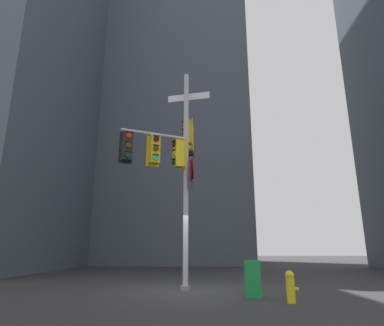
{
  "coord_description": "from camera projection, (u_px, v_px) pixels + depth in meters",
  "views": [
    {
      "loc": [
        0.71,
        -11.59,
        1.34
      ],
      "look_at": [
        0.21,
        0.32,
        4.51
      ],
      "focal_mm": 30.35,
      "sensor_mm": 36.0,
      "label": 1
    }
  ],
  "objects": [
    {
      "name": "fire_hydrant",
      "position": [
        291.0,
        286.0,
        8.4
      ],
      "size": [
        0.33,
        0.23,
        0.8
      ],
      "color": "yellow",
      "rests_on": "ground"
    },
    {
      "name": "signal_pole_assembly",
      "position": [
        177.0,
        151.0,
        12.66
      ],
      "size": [
        3.21,
        4.29,
        8.07
      ],
      "color": "#B2B2B5",
      "rests_on": "ground"
    },
    {
      "name": "newspaper_box",
      "position": [
        253.0,
        279.0,
        9.34
      ],
      "size": [
        0.45,
        0.36,
        1.03
      ],
      "color": "#198C3F",
      "rests_on": "ground"
    },
    {
      "name": "ground",
      "position": [
        185.0,
        291.0,
        10.87
      ],
      "size": [
        120.0,
        120.0,
        0.0
      ],
      "primitive_type": "plane",
      "color": "#2D2D30"
    },
    {
      "name": "building_mid_block",
      "position": [
        175.0,
        88.0,
        38.27
      ],
      "size": [
        15.13,
        15.13,
        39.47
      ],
      "primitive_type": "cube",
      "color": "#4C5460",
      "rests_on": "ground"
    }
  ]
}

